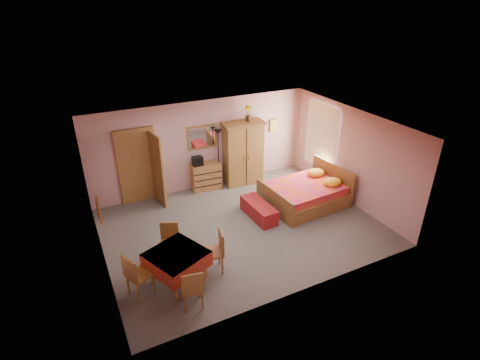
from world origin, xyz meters
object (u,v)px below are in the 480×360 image
chair_east (212,252)px  wardrobe (243,153)px  bed (304,188)px  chest_of_drawers (206,176)px  wall_mirror (202,137)px  chair_north (169,244)px  floor_lamp (218,159)px  sunflower_vase (248,113)px  chair_south (192,287)px  bench (259,210)px  chair_west (140,274)px  dining_table (177,268)px  stereo (198,161)px

chair_east → wardrobe: bearing=-22.7°
bed → chest_of_drawers: bearing=131.7°
wall_mirror → chair_north: wall_mirror is taller
floor_lamp → chair_east: 3.84m
sunflower_vase → chair_south: sunflower_vase is taller
chest_of_drawers → bed: bearing=-40.0°
floor_lamp → chair_east: size_ratio=1.85×
bench → wall_mirror: bearing=105.2°
chair_west → bed: bearing=84.0°
wardrobe → chair_west: (-3.90, -3.36, -0.49)m
chair_north → chair_south: bearing=111.8°
chair_east → chair_west: bearing=103.5°
bench → chair_south: chair_south is taller
dining_table → chair_south: 0.70m
stereo → chair_south: bearing=-112.3°
chest_of_drawers → floor_lamp: floor_lamp is taller
chair_south → chair_west: 1.06m
wardrobe → sunflower_vase: bearing=14.6°
bed → chair_south: 4.56m
dining_table → chair_south: (0.05, -0.69, 0.07)m
chair_south → bench: bearing=49.8°
chest_of_drawers → dining_table: size_ratio=0.85×
bed → bench: bed is taller
stereo → chair_south: 4.56m
chair_east → stereo: bearing=-3.3°
chair_south → wardrobe: bearing=63.0°
wardrobe → chair_north: 4.10m
bench → chair_east: size_ratio=1.26×
stereo → sunflower_vase: (1.56, -0.09, 1.21)m
stereo → chair_west: (-2.50, -3.48, -0.46)m
chest_of_drawers → bench: (0.62, -2.07, -0.20)m
floor_lamp → bed: bearing=-50.5°
bench → chair_north: size_ratio=1.41×
chair_east → chest_of_drawers: bearing=-6.8°
chest_of_drawers → dining_table: (-2.02, -3.50, -0.03)m
wall_mirror → chair_west: size_ratio=0.95×
bench → stereo: bearing=112.4°
bench → dining_table: 3.00m
dining_table → stereo: bearing=63.1°
wall_mirror → floor_lamp: size_ratio=0.50×
chair_south → chair_east: size_ratio=0.90×
chair_north → wall_mirror: bearing=-100.8°
stereo → chair_west: 4.31m
chair_south → sunflower_vase: bearing=61.7°
dining_table → chair_west: size_ratio=1.06×
wall_mirror → chest_of_drawers: bearing=-88.1°
chair_north → chair_west: (-0.80, -0.73, 0.04)m
chest_of_drawers → wall_mirror: (0.00, 0.21, 1.15)m
wall_mirror → chair_north: 3.71m
floor_lamp → dining_table: (-2.41, -3.47, -0.52)m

